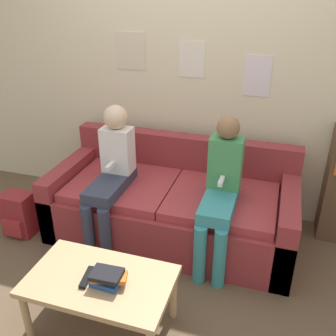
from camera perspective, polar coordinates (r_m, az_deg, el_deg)
The scene contains 9 objects.
ground_plane at distance 2.88m, azimuth -2.70°, elevation -15.94°, with size 10.00×10.00×0.00m, color brown.
wall_back at distance 3.25m, azimuth 3.74°, elevation 15.14°, with size 8.00×0.06×2.60m.
couch at distance 3.14m, azimuth 0.74°, elevation -5.68°, with size 1.96×0.91×0.76m.
coffee_table at distance 2.33m, azimuth -10.29°, elevation -17.11°, with size 0.85×0.50×0.40m.
person_left at distance 2.95m, azimuth -8.61°, elevation -0.31°, with size 0.24×0.61×1.11m.
person_right at distance 2.72m, azimuth 8.08°, elevation -3.05°, with size 0.24×0.61×1.11m.
tv_remote at distance 2.30m, azimuth -12.23°, elevation -15.94°, with size 0.06×0.17×0.02m.
book_stack at distance 2.23m, azimuth -9.22°, elevation -16.17°, with size 0.22×0.15×0.09m.
backpack at distance 3.41m, azimuth -21.78°, elevation -6.59°, with size 0.25×0.21×0.38m.
Camera 1 is at (0.76, -1.98, 1.94)m, focal length 40.00 mm.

